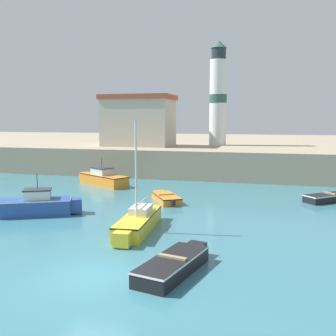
% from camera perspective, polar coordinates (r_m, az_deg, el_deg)
% --- Properties ---
extents(ground_plane, '(200.00, 200.00, 0.00)m').
position_cam_1_polar(ground_plane, '(14.62, -11.05, -15.34)').
color(ground_plane, teal).
extents(quay_seawall, '(120.00, 40.00, 2.66)m').
position_cam_1_polar(quay_seawall, '(54.59, 8.76, 2.65)').
color(quay_seawall, gray).
rests_on(quay_seawall, ground).
extents(dinghy_black_0, '(3.89, 3.50, 0.60)m').
position_cam_1_polar(dinghy_black_0, '(28.89, 22.59, -3.91)').
color(dinghy_black_0, black).
rests_on(dinghy_black_0, ground).
extents(dinghy_black_1, '(2.11, 4.40, 0.66)m').
position_cam_1_polar(dinghy_black_1, '(14.70, 0.88, -13.75)').
color(dinghy_black_1, black).
rests_on(dinghy_black_1, ground).
extents(motorboat_blue_2, '(4.73, 3.14, 2.44)m').
position_cam_1_polar(motorboat_blue_2, '(24.07, -18.44, -5.10)').
color(motorboat_blue_2, '#284C9E').
rests_on(motorboat_blue_2, ground).
extents(sailboat_yellow_3, '(1.73, 5.63, 5.47)m').
position_cam_1_polar(sailboat_yellow_3, '(19.86, -4.37, -7.71)').
color(sailboat_yellow_3, yellow).
rests_on(sailboat_yellow_3, ground).
extents(dinghy_orange_4, '(2.77, 3.68, 0.55)m').
position_cam_1_polar(dinghy_orange_4, '(26.62, -0.31, -4.32)').
color(dinghy_orange_4, orange).
rests_on(dinghy_orange_4, ground).
extents(motorboat_orange_5, '(5.47, 3.89, 2.39)m').
position_cam_1_polar(motorboat_orange_5, '(33.59, -9.48, -1.47)').
color(motorboat_orange_5, orange).
rests_on(motorboat_orange_5, ground).
extents(lighthouse, '(1.89, 1.89, 11.19)m').
position_cam_1_polar(lighthouse, '(43.67, 7.28, 10.40)').
color(lighthouse, silver).
rests_on(lighthouse, quay_seawall).
extents(harbor_shed_near_wharf, '(7.43, 4.96, 5.38)m').
position_cam_1_polar(harbor_shed_near_wharf, '(42.33, -4.27, 6.91)').
color(harbor_shed_near_wharf, '#BCB29E').
rests_on(harbor_shed_near_wharf, quay_seawall).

